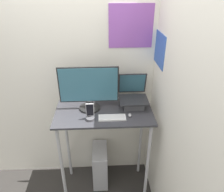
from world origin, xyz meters
name	(u,v)px	position (x,y,z in m)	size (l,w,h in m)	color
wall_back	(103,80)	(0.00, 0.62, 1.30)	(6.00, 0.06, 2.60)	silver
wall_side_right	(170,108)	(0.58, 0.00, 1.30)	(0.06, 6.00, 2.60)	silver
desk	(104,127)	(0.00, 0.27, 0.92)	(1.00, 0.53, 1.11)	#333338
laptop	(133,99)	(0.31, 0.37, 1.19)	(0.30, 0.29, 0.33)	#4C4C51
monitor	(89,90)	(-0.15, 0.33, 1.33)	(0.60, 0.21, 0.46)	black
keyboard	(112,117)	(0.08, 0.14, 1.12)	(0.27, 0.10, 0.02)	white
mouse	(130,115)	(0.26, 0.17, 1.12)	(0.03, 0.05, 0.02)	#99999E
cell_phone	(90,115)	(-0.13, 0.13, 1.16)	(0.08, 0.08, 0.18)	#4C4C51
computer_tower	(100,165)	(-0.06, 0.37, 0.25)	(0.18, 0.37, 0.50)	silver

